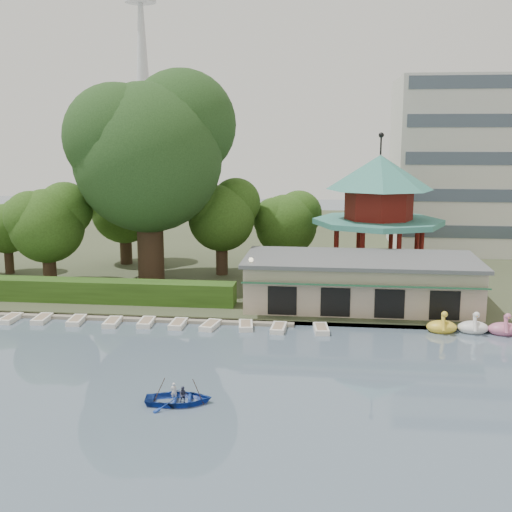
% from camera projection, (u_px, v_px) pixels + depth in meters
% --- Properties ---
extents(ground_plane, '(220.00, 220.00, 0.00)m').
position_uv_depth(ground_plane, '(174.00, 422.00, 31.72)').
color(ground_plane, slate).
rests_on(ground_plane, ground).
extents(shore, '(220.00, 70.00, 0.40)m').
position_uv_depth(shore, '(271.00, 243.00, 82.42)').
color(shore, '#424930').
rests_on(shore, ground).
extents(embankment, '(220.00, 0.60, 0.30)m').
position_uv_depth(embankment, '(229.00, 320.00, 48.57)').
color(embankment, gray).
rests_on(embankment, ground).
extents(dock, '(34.00, 1.60, 0.24)m').
position_uv_depth(dock, '(76.00, 316.00, 49.84)').
color(dock, gray).
rests_on(dock, ground).
extents(boathouse, '(18.60, 9.39, 3.90)m').
position_uv_depth(boathouse, '(360.00, 281.00, 51.58)').
color(boathouse, tan).
rests_on(boathouse, shore).
extents(pavilion, '(12.40, 12.40, 13.50)m').
position_uv_depth(pavilion, '(379.00, 205.00, 60.18)').
color(pavilion, tan).
rests_on(pavilion, shore).
extents(broadcast_tower, '(8.00, 8.00, 96.00)m').
position_uv_depth(broadcast_tower, '(142.00, 55.00, 166.66)').
color(broadcast_tower, silver).
rests_on(broadcast_tower, ground).
extents(hedge, '(30.00, 2.00, 1.80)m').
position_uv_depth(hedge, '(56.00, 290.00, 53.17)').
color(hedge, '#2F5318').
rests_on(hedge, shore).
extents(lamp_post, '(0.36, 0.36, 4.28)m').
position_uv_depth(lamp_post, '(251.00, 275.00, 49.46)').
color(lamp_post, black).
rests_on(lamp_post, shore).
extents(big_tree, '(14.86, 13.84, 19.52)m').
position_uv_depth(big_tree, '(150.00, 147.00, 57.83)').
color(big_tree, '#3A281C').
rests_on(big_tree, shore).
extents(small_trees, '(39.93, 17.03, 9.85)m').
position_uv_depth(small_trees, '(117.00, 217.00, 62.84)').
color(small_trees, '#3A281C').
rests_on(small_trees, shore).
extents(moored_rowboats, '(35.10, 2.73, 0.36)m').
position_uv_depth(moored_rowboats, '(93.00, 321.00, 48.24)').
color(moored_rowboats, white).
rests_on(moored_rowboats, ground).
extents(rowboat_with_passengers, '(5.38, 4.20, 2.01)m').
position_uv_depth(rowboat_with_passengers, '(179.00, 394.00, 33.83)').
color(rowboat_with_passengers, '#1A3A9C').
rests_on(rowboat_with_passengers, ground).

